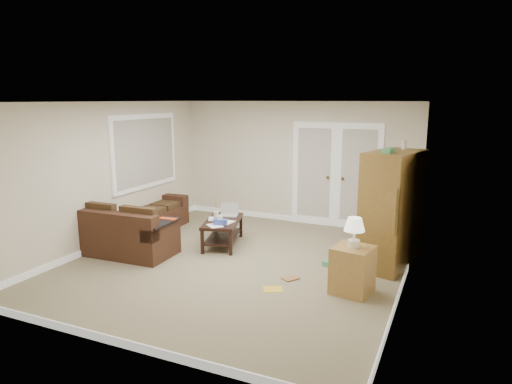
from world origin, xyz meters
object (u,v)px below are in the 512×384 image
at_px(tv_armoire, 392,209).
at_px(side_cabinet, 353,266).
at_px(sectional_sofa, 135,225).
at_px(coffee_table, 223,231).

distance_m(tv_armoire, side_cabinet, 1.38).
height_order(sectional_sofa, coffee_table, sectional_sofa).
distance_m(sectional_sofa, tv_armoire, 4.46).
bearing_deg(coffee_table, side_cabinet, -40.08).
height_order(coffee_table, side_cabinet, side_cabinet).
xyz_separation_m(sectional_sofa, coffee_table, (1.54, 0.50, -0.05)).
bearing_deg(side_cabinet, coffee_table, 166.16).
relative_size(sectional_sofa, tv_armoire, 1.33).
bearing_deg(sectional_sofa, tv_armoire, 5.87).
xyz_separation_m(coffee_table, tv_armoire, (2.84, 0.12, 0.65)).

